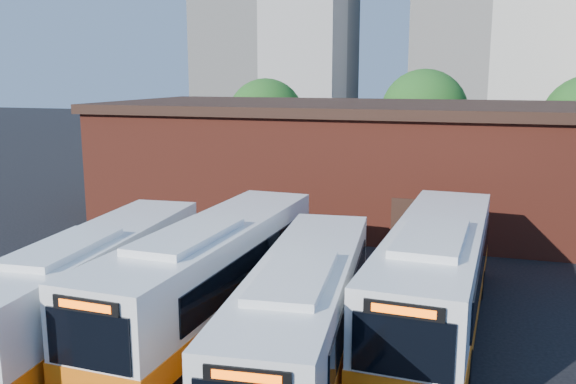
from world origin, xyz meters
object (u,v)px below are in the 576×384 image
(bus_west, at_px, (92,287))
(transit_worker, at_px, (260,384))
(bus_midwest, at_px, (211,278))
(bus_mideast, at_px, (304,319))
(bus_east, at_px, (435,281))

(bus_west, distance_m, transit_worker, 7.32)
(bus_west, distance_m, bus_midwest, 3.67)
(bus_midwest, distance_m, bus_mideast, 4.14)
(bus_west, relative_size, transit_worker, 6.82)
(bus_west, bearing_deg, bus_east, 14.19)
(transit_worker, bearing_deg, bus_west, 80.22)
(bus_east, distance_m, transit_worker, 7.34)
(bus_midwest, height_order, bus_east, bus_east)
(transit_worker, bearing_deg, bus_midwest, 50.56)
(bus_midwest, bearing_deg, bus_east, 16.94)
(bus_midwest, bearing_deg, bus_mideast, -26.88)
(bus_mideast, xyz_separation_m, bus_east, (3.18, 3.80, 0.13))
(bus_east, bearing_deg, bus_midwest, -162.56)
(bus_midwest, xyz_separation_m, transit_worker, (3.31, -4.64, -0.69))
(bus_midwest, relative_size, bus_east, 0.98)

